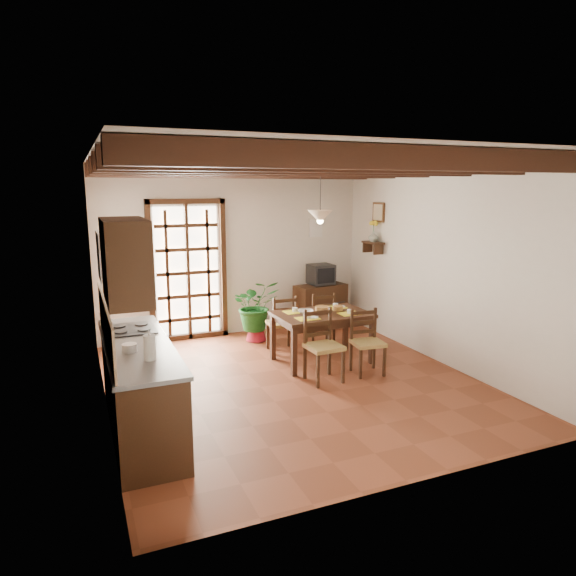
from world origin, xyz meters
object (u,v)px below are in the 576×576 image
dining_table (322,319)px  potted_plant (256,306)px  chair_far_right (320,329)px  crt_tv (321,274)px  chair_near_left (323,359)px  chair_near_right (367,354)px  kitchen_counter (139,386)px  chair_far_left (282,333)px  sideboard (320,306)px  pendant_lamp (320,215)px

dining_table → potted_plant: size_ratio=0.62×
chair_far_right → crt_tv: crt_tv is taller
chair_near_left → crt_tv: crt_tv is taller
chair_near_left → chair_near_right: bearing=-2.0°
kitchen_counter → chair_near_left: size_ratio=2.43×
chair_near_right → chair_far_left: chair_far_left is taller
kitchen_counter → chair_near_left: (2.34, 0.50, -0.18)m
chair_near_left → chair_far_left: 1.34m
chair_near_right → sideboard: chair_near_right is taller
crt_tv → kitchen_counter: bearing=-143.9°
chair_near_left → crt_tv: (1.10, 2.32, 0.67)m
kitchen_counter → potted_plant: (2.12, 2.50, 0.10)m
kitchen_counter → sideboard: 4.45m
chair_far_left → kitchen_counter: bearing=40.9°
dining_table → chair_far_right: 0.83m
chair_near_left → pendant_lamp: (0.31, 0.78, 1.79)m
kitchen_counter → pendant_lamp: size_ratio=2.66×
dining_table → kitchen_counter: bearing=-157.3°
sideboard → pendant_lamp: pendant_lamp is taller
sideboard → chair_far_right: bearing=-125.4°
crt_tv → pendant_lamp: pendant_lamp is taller
dining_table → chair_far_left: size_ratio=1.53×
kitchen_counter → chair_near_left: 2.40m
dining_table → potted_plant: 1.43m
chair_near_left → potted_plant: potted_plant is taller
kitchen_counter → pendant_lamp: (2.65, 1.28, 1.60)m
dining_table → crt_tv: size_ratio=3.14×
chair_near_left → chair_far_left: (-0.03, 1.34, -0.02)m
kitchen_counter → crt_tv: bearing=39.3°
dining_table → chair_far_right: bearing=64.1°
chair_near_left → chair_far_left: bearing=88.1°
crt_tv → pendant_lamp: (-0.79, -1.54, 1.12)m
potted_plant → dining_table: bearing=-68.2°
chair_near_right → crt_tv: (0.44, 2.31, 0.69)m
dining_table → crt_tv: bearing=63.1°
sideboard → potted_plant: 1.37m
chair_far_right → crt_tv: 1.28m
chair_far_left → potted_plant: bearing=-72.0°
chair_far_right → chair_far_left: bearing=7.7°
potted_plant → crt_tv: bearing=13.4°
chair_near_right → chair_far_right: chair_far_right is taller
chair_far_right → pendant_lamp: size_ratio=1.03×
chair_near_right → dining_table: bearing=124.3°
kitchen_counter → pendant_lamp: bearing=25.7°
kitchen_counter → sideboard: bearing=39.4°
potted_plant → kitchen_counter: bearing=-130.3°
dining_table → chair_far_right: chair_far_right is taller
chair_near_left → potted_plant: size_ratio=0.43×
crt_tv → chair_near_right: bearing=-104.1°
chair_far_left → chair_far_right: size_ratio=1.01×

